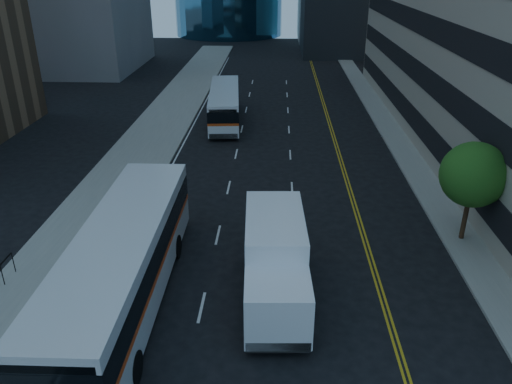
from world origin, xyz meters
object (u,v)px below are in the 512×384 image
Objects in this scene: street_tree at (474,175)px; bus_front at (123,265)px; box_truck at (275,262)px; bus_rear at (225,104)px.

street_tree is 16.77m from bus_front.
street_tree reaches higher than box_truck.
bus_front is 6.16m from box_truck.
box_truck is at bearing -84.18° from bus_rear.
bus_front is (-15.60, -5.90, -1.70)m from street_tree.
street_tree is at bearing 20.32° from bus_front.
street_tree is 0.71× the size of box_truck.
bus_rear is 25.68m from box_truck.
bus_front is at bearing -97.84° from bus_rear.
street_tree is at bearing -59.44° from bus_rear.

